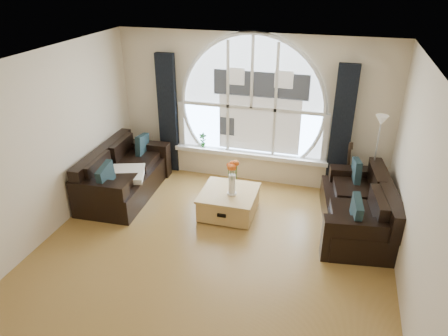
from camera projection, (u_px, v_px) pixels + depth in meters
ground at (206, 264)px, 5.77m from camera, size 5.00×5.50×0.01m
ceiling at (202, 68)px, 4.57m from camera, size 5.00×5.50×0.01m
wall_back at (252, 110)px, 7.54m from camera, size 5.00×0.01×2.70m
wall_left at (33, 154)px, 5.78m from camera, size 0.01×5.50×2.70m
wall_right at (421, 206)px, 4.56m from camera, size 0.01×5.50×2.70m
attic_slope at (410, 117)px, 4.19m from camera, size 0.92×5.50×0.72m
arched_window at (252, 95)px, 7.39m from camera, size 2.60×0.06×2.15m
window_sill at (249, 154)px, 7.83m from camera, size 2.90×0.22×0.08m
window_frame at (252, 96)px, 7.37m from camera, size 2.76×0.08×2.15m
neighbor_house at (260, 103)px, 7.40m from camera, size 1.70×0.02×1.50m
curtain_left at (168, 114)px, 7.92m from camera, size 0.35×0.12×2.30m
curtain_right at (341, 131)px, 7.13m from camera, size 0.35×0.12×2.30m
sofa_left at (125, 174)px, 7.34m from camera, size 1.05×1.96×0.85m
sofa_right at (357, 206)px, 6.38m from camera, size 1.19×1.99×0.83m
coffee_chest at (229, 201)px, 6.84m from camera, size 0.91×0.91×0.44m
throw_blanket at (127, 174)px, 7.11m from camera, size 0.70×0.70×0.10m
vase_flowers at (232, 173)px, 6.52m from camera, size 0.24×0.24×0.70m
floor_lamp at (374, 162)px, 6.85m from camera, size 0.24×0.24×1.60m
guitar at (347, 168)px, 7.24m from camera, size 0.41×0.32×1.06m
potted_plant at (203, 140)px, 7.97m from camera, size 0.15×0.11×0.28m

